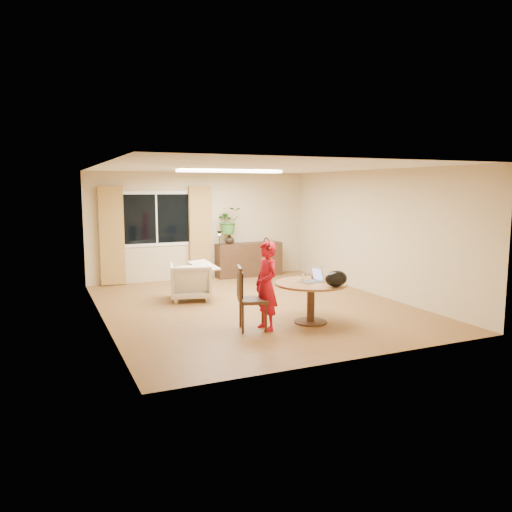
{
  "coord_description": "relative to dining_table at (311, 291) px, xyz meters",
  "views": [
    {
      "loc": [
        -3.7,
        -8.48,
        2.24
      ],
      "look_at": [
        -0.04,
        -0.2,
        0.99
      ],
      "focal_mm": 35.0,
      "sensor_mm": 36.0,
      "label": 1
    }
  ],
  "objects": [
    {
      "name": "curtain_right",
      "position": [
        -0.45,
        4.61,
        0.61
      ],
      "size": [
        0.55,
        0.08,
        2.25
      ],
      "primitive_type": "cube",
      "color": "olive",
      "rests_on": "wall_back"
    },
    {
      "name": "curtain_left",
      "position": [
        -2.55,
        4.61,
        0.61
      ],
      "size": [
        0.55,
        0.08,
        2.25
      ],
      "primitive_type": "cube",
      "color": "olive",
      "rests_on": "wall_back"
    },
    {
      "name": "desk_lamp",
      "position": [
        -0.03,
        4.41,
        0.49
      ],
      "size": [
        0.18,
        0.18,
        0.35
      ],
      "primitive_type": null,
      "rotation": [
        0.0,
        0.0,
        0.31
      ],
      "color": "black",
      "rests_on": "sideboard"
    },
    {
      "name": "handbag",
      "position": [
        0.18,
        -0.47,
        0.27
      ],
      "size": [
        0.43,
        0.31,
        0.26
      ],
      "primitive_type": null,
      "rotation": [
        0.0,
        0.0,
        0.22
      ],
      "color": "black",
      "rests_on": "dining_table"
    },
    {
      "name": "ceiling_panel",
      "position": [
        -0.4,
        2.65,
        2.03
      ],
      "size": [
        2.2,
        0.35,
        0.05
      ],
      "primitive_type": "cube",
      "color": "white",
      "rests_on": "ceiling"
    },
    {
      "name": "armchair",
      "position": [
        -1.33,
        2.49,
        -0.17
      ],
      "size": [
        0.96,
        0.98,
        0.74
      ],
      "primitive_type": "imported",
      "rotation": [
        0.0,
        0.0,
        2.9
      ],
      "color": "beige",
      "rests_on": "floor"
    },
    {
      "name": "floor",
      "position": [
        -0.4,
        1.45,
        -0.54
      ],
      "size": [
        6.5,
        6.5,
        0.0
      ],
      "primitive_type": "plane",
      "color": "brown",
      "rests_on": "ground"
    },
    {
      "name": "tumbler",
      "position": [
        0.01,
        0.24,
        0.2
      ],
      "size": [
        0.1,
        0.1,
        0.12
      ],
      "primitive_type": null,
      "rotation": [
        0.0,
        0.0,
        0.25
      ],
      "color": "white",
      "rests_on": "dining_table"
    },
    {
      "name": "wine_glass",
      "position": [
        0.34,
        0.25,
        0.25
      ],
      "size": [
        0.08,
        0.08,
        0.22
      ],
      "primitive_type": null,
      "rotation": [
        0.0,
        0.0,
        -0.11
      ],
      "color": "white",
      "rests_on": "dining_table"
    },
    {
      "name": "dining_table",
      "position": [
        0.0,
        0.0,
        0.0
      ],
      "size": [
        1.2,
        1.2,
        0.68
      ],
      "color": "brown",
      "rests_on": "floor"
    },
    {
      "name": "laptop",
      "position": [
        -0.01,
        0.03,
        0.27
      ],
      "size": [
        0.42,
        0.32,
        0.25
      ],
      "primitive_type": null,
      "rotation": [
        0.0,
        0.0,
        0.2
      ],
      "color": "#B7B7BC",
      "rests_on": "dining_table"
    },
    {
      "name": "ceiling",
      "position": [
        -0.4,
        1.45,
        2.06
      ],
      "size": [
        6.5,
        6.5,
        0.0
      ],
      "primitive_type": "plane",
      "rotation": [
        3.14,
        0.0,
        0.0
      ],
      "color": "white",
      "rests_on": "wall_back"
    },
    {
      "name": "pot_lid",
      "position": [
        0.3,
        0.3,
        0.16
      ],
      "size": [
        0.28,
        0.28,
        0.04
      ],
      "primitive_type": null,
      "rotation": [
        0.0,
        0.0,
        -0.3
      ],
      "color": "white",
      "rests_on": "dining_table"
    },
    {
      "name": "wall_left",
      "position": [
        -3.15,
        1.45,
        0.76
      ],
      "size": [
        0.0,
        6.5,
        6.5
      ],
      "primitive_type": "plane",
      "rotation": [
        1.57,
        0.0,
        1.57
      ],
      "color": "tan",
      "rests_on": "floor"
    },
    {
      "name": "bouquet",
      "position": [
        0.23,
        4.46,
        0.89
      ],
      "size": [
        0.62,
        0.55,
        0.66
      ],
      "primitive_type": "imported",
      "rotation": [
        0.0,
        0.0,
        0.05
      ],
      "color": "#396726",
      "rests_on": "vase"
    },
    {
      "name": "book_stack",
      "position": [
        1.36,
        4.46,
        0.35
      ],
      "size": [
        0.2,
        0.15,
        0.08
      ],
      "primitive_type": null,
      "rotation": [
        0.0,
        0.0,
        0.07
      ],
      "color": "olive",
      "rests_on": "sideboard"
    },
    {
      "name": "vase",
      "position": [
        0.26,
        4.46,
        0.43
      ],
      "size": [
        0.28,
        0.28,
        0.25
      ],
      "primitive_type": "imported",
      "rotation": [
        0.0,
        0.0,
        0.21
      ],
      "color": "black",
      "rests_on": "sideboard"
    },
    {
      "name": "dining_chair",
      "position": [
        -1.05,
        -0.01,
        -0.03
      ],
      "size": [
        0.59,
        0.56,
        1.02
      ],
      "primitive_type": null,
      "rotation": [
        0.0,
        0.0,
        -0.28
      ],
      "color": "#321D10",
      "rests_on": "floor"
    },
    {
      "name": "wall_right",
      "position": [
        2.35,
        1.45,
        0.76
      ],
      "size": [
        0.0,
        6.5,
        6.5
      ],
      "primitive_type": "plane",
      "rotation": [
        1.57,
        0.0,
        -1.57
      ],
      "color": "tan",
      "rests_on": "floor"
    },
    {
      "name": "child",
      "position": [
        -0.84,
        -0.06,
        0.17
      ],
      "size": [
        0.54,
        0.37,
        1.4
      ],
      "primitive_type": "imported",
      "rotation": [
        0.0,
        0.0,
        -1.49
      ],
      "color": "red",
      "rests_on": "floor"
    },
    {
      "name": "wall_back",
      "position": [
        -0.4,
        4.7,
        0.76
      ],
      "size": [
        5.5,
        0.0,
        5.5
      ],
      "primitive_type": "plane",
      "rotation": [
        1.57,
        0.0,
        0.0
      ],
      "color": "tan",
      "rests_on": "floor"
    },
    {
      "name": "sideboard",
      "position": [
        0.78,
        4.46,
        -0.11
      ],
      "size": [
        1.69,
        0.41,
        0.85
      ],
      "primitive_type": "cube",
      "color": "#321D10",
      "rests_on": "floor"
    },
    {
      "name": "window",
      "position": [
        -1.5,
        4.68,
        0.96
      ],
      "size": [
        1.7,
        0.03,
        1.3
      ],
      "color": "white",
      "rests_on": "wall_back"
    },
    {
      "name": "throw",
      "position": [
        -1.06,
        2.43,
        0.22
      ],
      "size": [
        0.61,
        0.67,
        0.03
      ],
      "primitive_type": null,
      "rotation": [
        0.0,
        0.0,
        0.36
      ],
      "color": "beige",
      "rests_on": "armchair"
    }
  ]
}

